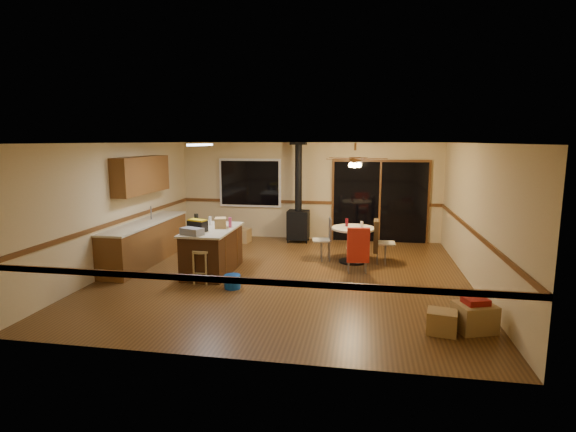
% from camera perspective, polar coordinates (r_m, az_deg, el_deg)
% --- Properties ---
extents(floor, '(7.00, 7.00, 0.00)m').
position_cam_1_polar(floor, '(8.98, -0.33, -7.57)').
color(floor, '#553517').
rests_on(floor, ground).
extents(ceiling, '(7.00, 7.00, 0.00)m').
position_cam_1_polar(ceiling, '(8.58, -0.35, 9.26)').
color(ceiling, silver).
rests_on(ceiling, ground).
extents(wall_back, '(7.00, 0.00, 7.00)m').
position_cam_1_polar(wall_back, '(12.12, 2.58, 3.17)').
color(wall_back, tan).
rests_on(wall_back, ground).
extents(wall_front, '(7.00, 0.00, 7.00)m').
position_cam_1_polar(wall_front, '(5.34, -6.97, -5.08)').
color(wall_front, tan).
rests_on(wall_front, ground).
extents(wall_left, '(0.00, 7.00, 7.00)m').
position_cam_1_polar(wall_left, '(9.91, -20.68, 1.14)').
color(wall_left, tan).
rests_on(wall_left, ground).
extents(wall_right, '(0.00, 7.00, 7.00)m').
position_cam_1_polar(wall_right, '(8.78, 22.77, 0.00)').
color(wall_right, tan).
rests_on(wall_right, ground).
extents(chair_rail, '(7.00, 7.00, 0.08)m').
position_cam_1_polar(chair_rail, '(8.74, -0.33, -1.29)').
color(chair_rail, '#593316').
rests_on(chair_rail, ground).
extents(window, '(1.72, 0.10, 1.32)m').
position_cam_1_polar(window, '(12.35, -4.85, 4.20)').
color(window, black).
rests_on(window, ground).
extents(sliding_door, '(2.52, 0.10, 2.10)m').
position_cam_1_polar(sliding_door, '(12.01, 11.57, 1.73)').
color(sliding_door, black).
rests_on(sliding_door, ground).
extents(lower_cabinets, '(0.60, 3.00, 0.86)m').
position_cam_1_polar(lower_cabinets, '(10.35, -17.57, -3.25)').
color(lower_cabinets, brown).
rests_on(lower_cabinets, ground).
extents(countertop, '(0.64, 3.04, 0.04)m').
position_cam_1_polar(countertop, '(10.26, -17.70, -0.80)').
color(countertop, beige).
rests_on(countertop, lower_cabinets).
extents(upper_cabinets, '(0.35, 2.00, 0.80)m').
position_cam_1_polar(upper_cabinets, '(10.37, -18.09, 4.97)').
color(upper_cabinets, brown).
rests_on(upper_cabinets, ground).
extents(kitchen_island, '(0.88, 1.68, 0.90)m').
position_cam_1_polar(kitchen_island, '(9.23, -9.56, -4.31)').
color(kitchen_island, '#381F0E').
rests_on(kitchen_island, ground).
extents(wood_stove, '(0.55, 0.50, 2.52)m').
position_cam_1_polar(wood_stove, '(11.78, 1.32, 0.19)').
color(wood_stove, black).
rests_on(wood_stove, ground).
extents(ceiling_fan, '(0.24, 0.24, 0.55)m').
position_cam_1_polar(ceiling_fan, '(9.69, 8.51, 6.90)').
color(ceiling_fan, brown).
rests_on(ceiling_fan, ceiling).
extents(fluorescent_strip, '(0.10, 1.20, 0.04)m').
position_cam_1_polar(fluorescent_strip, '(9.35, -11.07, 8.87)').
color(fluorescent_strip, white).
rests_on(fluorescent_strip, ceiling).
extents(toolbox_grey, '(0.47, 0.37, 0.13)m').
position_cam_1_polar(toolbox_grey, '(8.60, -12.09, -1.92)').
color(toolbox_grey, slate).
rests_on(toolbox_grey, kitchen_island).
extents(toolbox_black, '(0.42, 0.31, 0.21)m').
position_cam_1_polar(toolbox_black, '(8.90, -11.42, -1.26)').
color(toolbox_black, black).
rests_on(toolbox_black, kitchen_island).
extents(toolbox_yellow_lid, '(0.39, 0.29, 0.03)m').
position_cam_1_polar(toolbox_yellow_lid, '(8.88, -11.44, -0.52)').
color(toolbox_yellow_lid, gold).
rests_on(toolbox_yellow_lid, toolbox_black).
extents(box_on_island, '(0.29, 0.35, 0.20)m').
position_cam_1_polar(box_on_island, '(9.19, -8.57, -0.86)').
color(box_on_island, '#A27E48').
rests_on(box_on_island, kitchen_island).
extents(bottle_dark, '(0.10, 0.10, 0.30)m').
position_cam_1_polar(bottle_dark, '(9.21, -11.55, -0.61)').
color(bottle_dark, black).
rests_on(bottle_dark, kitchen_island).
extents(bottle_pink, '(0.08, 0.08, 0.20)m').
position_cam_1_polar(bottle_pink, '(9.20, -7.37, -0.81)').
color(bottle_pink, '#D84C8C').
rests_on(bottle_pink, kitchen_island).
extents(bottle_white, '(0.08, 0.08, 0.18)m').
position_cam_1_polar(bottle_white, '(9.47, -9.86, -0.63)').
color(bottle_white, white).
rests_on(bottle_white, kitchen_island).
extents(bar_stool, '(0.43, 0.43, 0.64)m').
position_cam_1_polar(bar_stool, '(8.60, -10.86, -6.32)').
color(bar_stool, tan).
rests_on(bar_stool, floor).
extents(blue_bucket, '(0.38, 0.38, 0.25)m').
position_cam_1_polar(blue_bucket, '(8.26, -7.08, -8.27)').
color(blue_bucket, '#0C45AA').
rests_on(blue_bucket, floor).
extents(dining_table, '(0.95, 0.95, 0.78)m').
position_cam_1_polar(dining_table, '(9.91, 8.27, -2.85)').
color(dining_table, black).
rests_on(dining_table, ground).
extents(glass_red, '(0.09, 0.09, 0.18)m').
position_cam_1_polar(glass_red, '(9.94, 7.47, -0.81)').
color(glass_red, '#590C14').
rests_on(glass_red, dining_table).
extents(glass_cream, '(0.08, 0.08, 0.15)m').
position_cam_1_polar(glass_cream, '(9.79, 9.36, -1.11)').
color(glass_cream, beige).
rests_on(glass_cream, dining_table).
extents(chair_left, '(0.46, 0.46, 0.51)m').
position_cam_1_polar(chair_left, '(10.04, 4.89, -2.29)').
color(chair_left, tan).
rests_on(chair_left, ground).
extents(chair_near, '(0.47, 0.51, 0.70)m').
position_cam_1_polar(chair_near, '(9.03, 8.90, -3.66)').
color(chair_near, tan).
rests_on(chair_near, ground).
extents(chair_right, '(0.47, 0.44, 0.70)m').
position_cam_1_polar(chair_right, '(9.94, 11.27, -2.51)').
color(chair_right, tan).
rests_on(chair_right, ground).
extents(box_under_window, '(0.49, 0.41, 0.36)m').
position_cam_1_polar(box_under_window, '(11.89, -5.95, -2.46)').
color(box_under_window, '#A27E48').
rests_on(box_under_window, floor).
extents(box_corner_a, '(0.63, 0.58, 0.39)m').
position_cam_1_polar(box_corner_a, '(6.97, 22.60, -11.78)').
color(box_corner_a, '#A27E48').
rests_on(box_corner_a, floor).
extents(box_corner_b, '(0.45, 0.41, 0.32)m').
position_cam_1_polar(box_corner_b, '(6.73, 18.94, -12.62)').
color(box_corner_b, '#A27E48').
rests_on(box_corner_b, floor).
extents(box_small_red, '(0.39, 0.36, 0.08)m').
position_cam_1_polar(box_small_red, '(6.89, 22.73, -9.93)').
color(box_small_red, maroon).
rests_on(box_small_red, box_corner_a).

